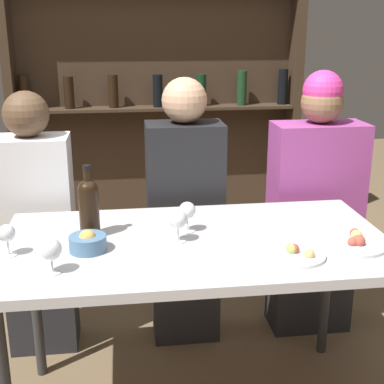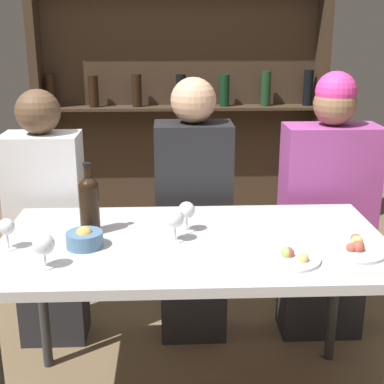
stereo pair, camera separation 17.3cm
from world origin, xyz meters
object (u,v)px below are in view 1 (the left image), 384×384
Objects in this scene: snack_bowl at (88,242)px; wine_glass_2 at (51,250)px; seated_person_center at (185,220)px; food_plate_1 at (354,242)px; wine_bottle at (89,205)px; seated_person_left at (37,232)px; wine_glass_3 at (187,211)px; seated_person_right at (314,212)px; food_plate_0 at (293,253)px; wine_glass_1 at (7,234)px; wine_glass_0 at (178,220)px.

wine_glass_2 is at bearing -122.70° from snack_bowl.
wine_glass_2 reaches higher than snack_bowl.
wine_glass_2 is 0.09× the size of seated_person_center.
seated_person_center is at bearing 127.52° from food_plate_1.
seated_person_left is at bearing 120.02° from wine_bottle.
snack_bowl is at bearing 175.31° from food_plate_1.
seated_person_center reaches higher than food_plate_1.
wine_glass_3 is 0.91× the size of snack_bowl.
seated_person_center is at bearing 180.00° from seated_person_right.
wine_glass_3 is 0.44m from food_plate_0.
wine_glass_1 is 0.65m from wine_glass_3.
wine_glass_0 is at bearing -142.06° from seated_person_right.
wine_bottle reaches higher than wine_glass_3.
wine_glass_2 is 1.42m from seated_person_right.
wine_glass_2 is (-0.43, -0.20, -0.00)m from wine_glass_0.
snack_bowl is at bearing -159.64° from wine_glass_3.
wine_glass_0 is 0.93× the size of snack_bowl.
seated_person_right is (0.69, 0.48, -0.20)m from wine_glass_3.
wine_glass_1 is at bearing -167.56° from wine_glass_3.
wine_glass_0 is 0.47m from wine_glass_2.
wine_glass_2 reaches higher than food_plate_1.
seated_person_left reaches higher than wine_bottle.
seated_person_right is at bearing 24.42° from wine_bottle.
food_plate_0 is 0.18× the size of seated_person_left.
wine_glass_0 is at bearing 25.47° from wine_glass_2.
wine_glass_2 is at bearing -43.94° from wine_glass_1.
wine_bottle is at bearing -179.65° from wine_glass_3.
food_plate_0 is at bearing -115.37° from seated_person_right.
seated_person_left reaches higher than wine_glass_2.
wine_glass_1 is 0.48× the size of food_plate_1.
seated_person_left is at bearing 102.37° from wine_glass_2.
seated_person_center is at bearing 84.33° from wine_glass_3.
seated_person_right is (0.64, -0.00, 0.01)m from seated_person_center.
food_plate_1 is 0.18× the size of seated_person_center.
food_plate_1 is (0.95, -0.21, -0.11)m from wine_bottle.
wine_glass_1 is 0.98m from food_plate_0.
wine_glass_1 is at bearing 172.12° from food_plate_0.
wine_glass_0 reaches higher than wine_glass_1.
seated_person_right is at bearing 80.91° from food_plate_1.
seated_person_right reaches higher than wine_bottle.
wine_glass_1 reaches higher than food_plate_1.
wine_glass_0 is at bearing 7.20° from snack_bowl.
seated_person_left reaches higher than wine_glass_1.
wine_bottle is 2.11× the size of snack_bowl.
wine_glass_2 is at bearing -77.63° from seated_person_left.
wine_glass_0 is 0.62m from seated_person_center.
seated_person_right reaches higher than seated_person_left.
wine_bottle is at bearing 163.69° from wine_glass_0.
wine_glass_2 reaches higher than food_plate_0.
wine_glass_2 is 1.06m from food_plate_1.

